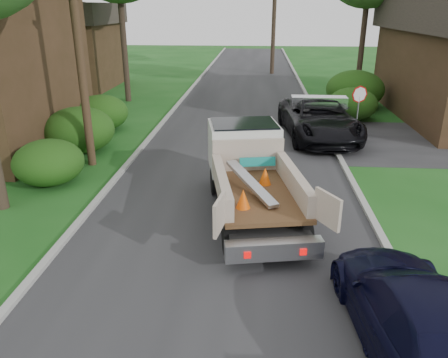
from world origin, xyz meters
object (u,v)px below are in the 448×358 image
navy_suv (416,315)px  house_left_far (64,45)px  utility_pole (76,22)px  flatbed_truck (249,165)px  stop_sign (359,102)px  black_pickup (319,118)px

navy_suv → house_left_far: bearing=-61.7°
utility_pole → navy_suv: bearing=-44.8°
utility_pole → flatbed_truck: utility_pole is taller
stop_sign → utility_pole: 11.91m
black_pickup → navy_suv: black_pickup is taller
flatbed_truck → navy_suv: 6.71m
flatbed_truck → black_pickup: (3.04, 7.53, -0.34)m
utility_pole → house_left_far: utility_pole is taller
stop_sign → utility_pole: bearing=-159.4°
black_pickup → navy_suv: bearing=-96.3°
navy_suv → utility_pole: bearing=-49.8°
utility_pole → black_pickup: size_ratio=1.56×
stop_sign → navy_suv: stop_sign is taller
stop_sign → house_left_far: (-18.70, 13.00, 1.27)m
stop_sign → utility_pole: utility_pole is taller
utility_pole → black_pickup: (9.08, 4.47, -4.28)m
utility_pole → flatbed_truck: (6.04, -3.06, -3.94)m
house_left_far → navy_suv: house_left_far is taller
utility_pole → stop_sign: bearing=20.6°
stop_sign → black_pickup: bearing=164.3°
flatbed_truck → black_pickup: bearing=57.6°
flatbed_truck → navy_suv: bearing=-73.4°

